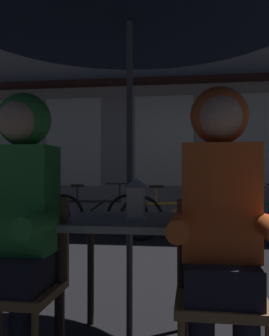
{
  "coord_description": "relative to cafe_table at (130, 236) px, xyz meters",
  "views": [
    {
      "loc": [
        0.35,
        -2.19,
        1.0
      ],
      "look_at": [
        0.0,
        0.2,
        1.03
      ],
      "focal_mm": 41.45,
      "sensor_mm": 36.0,
      "label": 1
    }
  ],
  "objects": [
    {
      "name": "cafe_table",
      "position": [
        0.0,
        0.0,
        0.0
      ],
      "size": [
        0.72,
        0.72,
        0.74
      ],
      "color": "#B2AD9E",
      "rests_on": "ground_plane"
    },
    {
      "name": "chair_left",
      "position": [
        -0.48,
        -0.37,
        -0.15
      ],
      "size": [
        0.4,
        0.4,
        0.87
      ],
      "color": "olive",
      "rests_on": "ground_plane"
    },
    {
      "name": "lantern",
      "position": [
        0.05,
        -0.07,
        0.22
      ],
      "size": [
        0.11,
        0.11,
        0.23
      ],
      "color": "white",
      "rests_on": "cafe_table"
    },
    {
      "name": "bicycle_third",
      "position": [
        0.11,
        3.58,
        -0.29
      ],
      "size": [
        1.65,
        0.41,
        0.84
      ],
      "color": "black",
      "rests_on": "ground_plane"
    },
    {
      "name": "shopfront_building",
      "position": [
        -0.16,
        5.4,
        2.45
      ],
      "size": [
        10.0,
        0.93,
        6.2
      ],
      "color": "#9E9389",
      "rests_on": "ground_plane"
    },
    {
      "name": "bicycle_fourth",
      "position": [
        1.29,
        3.72,
        -0.29
      ],
      "size": [
        1.64,
        0.46,
        0.84
      ],
      "color": "black",
      "rests_on": "ground_plane"
    },
    {
      "name": "bicycle_nearest",
      "position": [
        -2.27,
        3.65,
        -0.29
      ],
      "size": [
        1.64,
        0.45,
        0.84
      ],
      "color": "black",
      "rests_on": "ground_plane"
    },
    {
      "name": "chair_right",
      "position": [
        0.48,
        -0.37,
        -0.15
      ],
      "size": [
        0.4,
        0.4,
        0.87
      ],
      "color": "olive",
      "rests_on": "ground_plane"
    },
    {
      "name": "bicycle_second",
      "position": [
        -1.16,
        3.8,
        -0.29
      ],
      "size": [
        1.67,
        0.32,
        0.84
      ],
      "color": "black",
      "rests_on": "ground_plane"
    },
    {
      "name": "person_right_hooded",
      "position": [
        0.48,
        -0.43,
        0.21
      ],
      "size": [
        0.45,
        0.56,
        1.4
      ],
      "color": "black",
      "rests_on": "ground_plane"
    },
    {
      "name": "person_left_hooded",
      "position": [
        -0.48,
        -0.43,
        0.21
      ],
      "size": [
        0.45,
        0.56,
        1.4
      ],
      "color": "black",
      "rests_on": "ground_plane"
    }
  ]
}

